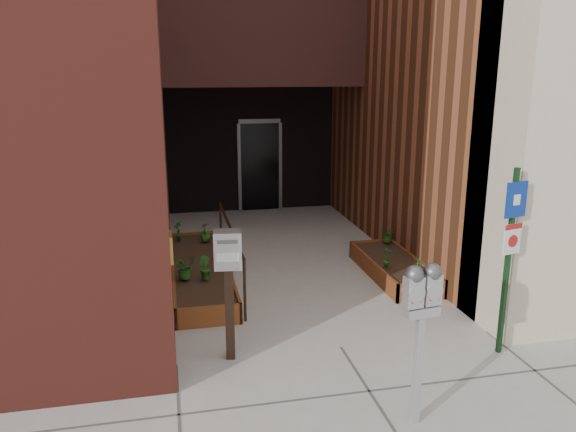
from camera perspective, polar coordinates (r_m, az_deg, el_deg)
ground at (r=7.16m, az=5.39°, el=-13.15°), size 80.00×80.00×0.00m
planter_left at (r=9.30m, az=-8.90°, el=-5.65°), size 0.90×3.60×0.30m
planter_right at (r=9.52m, az=10.66°, el=-5.24°), size 0.80×2.20×0.30m
handrail at (r=9.09m, az=-5.89°, el=-1.94°), size 0.04×3.34×0.90m
parking_meter at (r=5.36m, az=13.43°, el=-8.52°), size 0.37×0.19×1.63m
sign_post at (r=6.97m, az=21.68°, el=-2.54°), size 0.31×0.11×2.27m
payment_dropbox at (r=6.47m, az=-6.08°, el=-5.27°), size 0.34×0.27×1.58m
shrub_left_a at (r=8.55m, az=-10.44°, el=-5.07°), size 0.46×0.46×0.36m
shrub_left_b at (r=8.48m, az=-8.50°, el=-5.21°), size 0.26×0.26×0.34m
shrub_left_c at (r=10.32m, az=-8.41°, el=-1.59°), size 0.27×0.27×0.34m
shrub_left_d at (r=10.46m, az=-11.08°, el=-1.45°), size 0.25×0.25×0.35m
shrub_right_a at (r=8.64m, az=13.04°, el=-5.19°), size 0.18×0.18×0.31m
shrub_right_b at (r=9.05m, az=10.05°, el=-4.08°), size 0.24×0.24×0.32m
shrub_right_c at (r=10.30m, az=10.11°, el=-1.82°), size 0.28×0.28×0.30m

